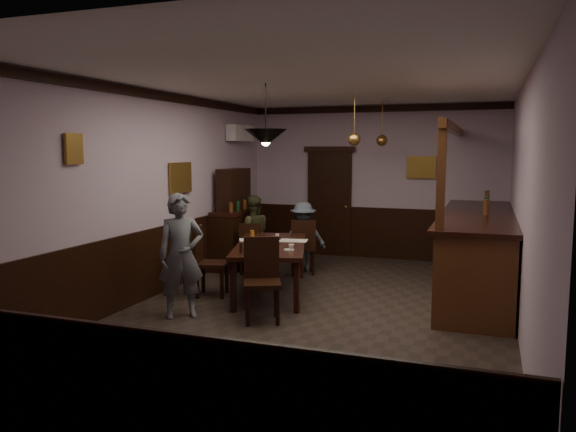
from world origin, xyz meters
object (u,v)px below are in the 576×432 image
at_px(coffee_cup, 291,247).
at_px(pendant_brass_far, 382,141).
at_px(dining_table, 271,248).
at_px(pendant_brass_mid, 354,139).
at_px(person_seated_left, 252,233).
at_px(pendant_iron, 266,138).
at_px(person_standing, 181,256).
at_px(person_seated_right, 303,237).
at_px(soda_can, 273,240).
at_px(chair_far_left, 251,246).
at_px(chair_side, 206,258).
at_px(sideboard, 236,227).
at_px(bar_counter, 477,249).
at_px(chair_near, 262,275).
at_px(chair_far_right, 303,244).

relative_size(coffee_cup, pendant_brass_far, 0.10).
bearing_deg(dining_table, pendant_brass_mid, 46.43).
height_order(person_seated_left, pendant_iron, pendant_iron).
xyz_separation_m(person_standing, person_seated_right, (0.62, 3.12, -0.18)).
bearing_deg(soda_can, pendant_iron, -76.39).
bearing_deg(chair_far_left, pendant_iron, 98.70).
bearing_deg(dining_table, person_seated_right, 90.78).
bearing_deg(pendant_brass_far, chair_side, -125.80).
height_order(sideboard, bar_counter, bar_counter).
bearing_deg(person_seated_left, pendant_iron, 87.90).
distance_m(chair_near, pendant_iron, 1.80).
bearing_deg(person_seated_right, coffee_cup, 77.38).
height_order(coffee_cup, pendant_brass_far, pendant_brass_far).
bearing_deg(bar_counter, pendant_brass_far, 145.89).
xyz_separation_m(chair_far_left, person_seated_right, (0.78, 0.52, 0.12)).
distance_m(chair_far_left, chair_side, 1.55).
height_order(person_seated_right, soda_can, person_seated_right).
xyz_separation_m(person_seated_left, pendant_brass_far, (2.08, 1.01, 1.63)).
xyz_separation_m(person_seated_right, bar_counter, (2.91, -0.40, 0.02)).
relative_size(person_seated_left, pendant_brass_mid, 1.66).
xyz_separation_m(chair_side, person_seated_right, (0.81, 2.07, 0.05)).
distance_m(chair_side, person_standing, 1.09).
bearing_deg(sideboard, soda_can, -50.22).
bearing_deg(coffee_cup, bar_counter, 17.18).
relative_size(chair_far_right, person_seated_left, 0.72).
bearing_deg(pendant_brass_mid, person_standing, -122.71).
height_order(dining_table, person_seated_right, person_seated_right).
distance_m(chair_side, pendant_iron, 2.06).
bearing_deg(chair_far_right, person_standing, 55.30).
relative_size(bar_counter, pendant_brass_far, 5.53).
height_order(dining_table, pendant_brass_mid, pendant_brass_mid).
distance_m(sideboard, pendant_brass_far, 3.06).
xyz_separation_m(dining_table, person_standing, (-0.64, -1.50, 0.11)).
bearing_deg(chair_near, pendant_brass_mid, 50.34).
xyz_separation_m(chair_side, person_standing, (0.20, -1.04, 0.24)).
height_order(bar_counter, pendant_brass_far, pendant_brass_far).
bearing_deg(chair_far_left, pendant_brass_far, -167.89).
xyz_separation_m(chair_far_right, person_seated_right, (-0.09, 0.27, 0.09)).
distance_m(dining_table, person_standing, 1.64).
xyz_separation_m(chair_far_right, chair_side, (-0.90, -1.81, 0.04)).
relative_size(coffee_cup, bar_counter, 0.02).
xyz_separation_m(pendant_iron, pendant_brass_mid, (0.77, 1.82, 0.00)).
height_order(chair_near, soda_can, chair_near).
relative_size(dining_table, pendant_iron, 2.95).
xyz_separation_m(dining_table, chair_side, (-0.84, -0.46, -0.12)).
distance_m(chair_side, pendant_brass_mid, 2.94).
distance_m(pendant_brass_mid, pendant_brass_far, 1.33).
distance_m(dining_table, person_seated_right, 1.62).
distance_m(person_seated_left, sideboard, 0.50).
xyz_separation_m(chair_near, person_standing, (-1.01, -0.24, 0.23)).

